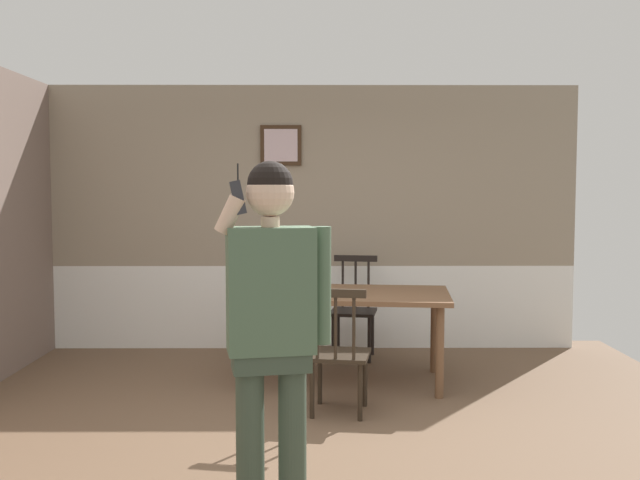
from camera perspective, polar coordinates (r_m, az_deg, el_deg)
ground_plane at (r=4.84m, az=-0.94°, el=-15.93°), size 6.31×6.31×0.00m
room_back_partition at (r=7.43m, az=-0.72°, el=1.40°), size 5.45×0.17×2.71m
dining_table at (r=6.14m, az=2.19°, el=-4.97°), size 1.83×1.20×0.78m
chair_near_window at (r=7.06m, az=2.71°, el=-5.51°), size 0.50×0.50×0.99m
chair_by_doorway at (r=5.31m, az=1.49°, el=-8.95°), size 0.50×0.50×0.95m
person_figure at (r=3.51m, az=-3.83°, el=-5.89°), size 0.57×0.30×1.79m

